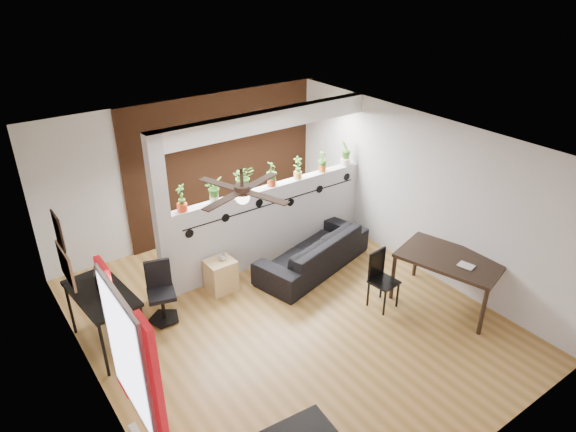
% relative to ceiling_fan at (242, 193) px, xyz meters
% --- Properties ---
extents(room_shell, '(6.30, 7.10, 2.90)m').
position_rel_ceiling_fan_xyz_m(room_shell, '(0.80, 0.30, -1.01)').
color(room_shell, brown).
rests_on(room_shell, ground).
extents(partition_wall, '(3.60, 0.18, 1.35)m').
position_rel_ceiling_fan_xyz_m(partition_wall, '(1.60, 1.80, -1.64)').
color(partition_wall, '#BCBCC1').
rests_on(partition_wall, ground).
extents(ceiling_header, '(3.60, 0.18, 0.30)m').
position_rel_ceiling_fan_xyz_m(ceiling_header, '(1.60, 1.80, 0.14)').
color(ceiling_header, white).
rests_on(ceiling_header, room_shell).
extents(pier_column, '(0.22, 0.20, 2.60)m').
position_rel_ceiling_fan_xyz_m(pier_column, '(-0.31, 1.80, -1.01)').
color(pier_column, '#BCBCC1').
rests_on(pier_column, ground).
extents(brick_panel, '(3.90, 0.05, 2.60)m').
position_rel_ceiling_fan_xyz_m(brick_panel, '(1.60, 3.27, -1.01)').
color(brick_panel, '#B05E33').
rests_on(brick_panel, ground).
extents(vine_decal, '(3.31, 0.01, 0.30)m').
position_rel_ceiling_fan_xyz_m(vine_decal, '(1.60, 1.70, -1.23)').
color(vine_decal, black).
rests_on(vine_decal, partition_wall).
extents(window_assembly, '(0.09, 1.30, 1.55)m').
position_rel_ceiling_fan_xyz_m(window_assembly, '(-1.76, -0.90, -0.81)').
color(window_assembly, white).
rests_on(window_assembly, room_shell).
extents(corkboard, '(0.03, 0.60, 0.45)m').
position_rel_ceiling_fan_xyz_m(corkboard, '(-1.78, 1.25, -0.96)').
color(corkboard, '#8D6344').
rests_on(corkboard, room_shell).
extents(framed_art, '(0.03, 0.34, 0.44)m').
position_rel_ceiling_fan_xyz_m(framed_art, '(-1.78, 1.20, -0.46)').
color(framed_art, '#8C7259').
rests_on(framed_art, room_shell).
extents(ceiling_fan, '(1.19, 1.19, 0.43)m').
position_rel_ceiling_fan_xyz_m(ceiling_fan, '(0.00, 0.00, 0.00)').
color(ceiling_fan, black).
rests_on(ceiling_fan, room_shell).
extents(potted_plant_0, '(0.18, 0.22, 0.43)m').
position_rel_ceiling_fan_xyz_m(potted_plant_0, '(0.02, 1.80, -0.74)').
color(potted_plant_0, '#E9401B').
rests_on(potted_plant_0, partition_wall).
extents(potted_plant_1, '(0.24, 0.24, 0.39)m').
position_rel_ceiling_fan_xyz_m(potted_plant_1, '(0.55, 1.80, -0.76)').
color(potted_plant_1, white).
rests_on(potted_plant_1, partition_wall).
extents(potted_plant_2, '(0.31, 0.28, 0.48)m').
position_rel_ceiling_fan_xyz_m(potted_plant_2, '(1.07, 1.80, -0.71)').
color(potted_plant_2, '#308438').
rests_on(potted_plant_2, partition_wall).
extents(potted_plant_3, '(0.21, 0.24, 0.41)m').
position_rel_ceiling_fan_xyz_m(potted_plant_3, '(1.60, 1.80, -0.75)').
color(potted_plant_3, '#C3451F').
rests_on(potted_plant_3, partition_wall).
extents(potted_plant_4, '(0.23, 0.21, 0.39)m').
position_rel_ceiling_fan_xyz_m(potted_plant_4, '(2.13, 1.80, -0.76)').
color(potted_plant_4, gold).
rests_on(potted_plant_4, partition_wall).
extents(potted_plant_5, '(0.22, 0.20, 0.36)m').
position_rel_ceiling_fan_xyz_m(potted_plant_5, '(2.65, 1.80, -0.77)').
color(potted_plant_5, orange).
rests_on(potted_plant_5, partition_wall).
extents(potted_plant_6, '(0.31, 0.30, 0.47)m').
position_rel_ceiling_fan_xyz_m(potted_plant_6, '(3.18, 1.80, -0.72)').
color(potted_plant_6, white).
rests_on(potted_plant_6, partition_wall).
extents(sofa, '(2.17, 1.28, 0.60)m').
position_rel_ceiling_fan_xyz_m(sofa, '(1.96, 1.13, -2.02)').
color(sofa, black).
rests_on(sofa, ground).
extents(cube_shelf, '(0.43, 0.38, 0.52)m').
position_rel_ceiling_fan_xyz_m(cube_shelf, '(0.40, 1.46, -2.05)').
color(cube_shelf, tan).
rests_on(cube_shelf, ground).
extents(cup, '(0.13, 0.13, 0.09)m').
position_rel_ceiling_fan_xyz_m(cup, '(0.45, 1.46, -1.75)').
color(cup, gray).
rests_on(cup, cube_shelf).
extents(computer_desk, '(0.73, 1.23, 0.85)m').
position_rel_ceiling_fan_xyz_m(computer_desk, '(-1.45, 1.22, -1.55)').
color(computer_desk, black).
rests_on(computer_desk, ground).
extents(monitor, '(0.30, 0.14, 0.17)m').
position_rel_ceiling_fan_xyz_m(monitor, '(-1.45, 1.37, -1.38)').
color(monitor, black).
rests_on(monitor, computer_desk).
extents(office_chair, '(0.47, 0.47, 0.90)m').
position_rel_ceiling_fan_xyz_m(office_chair, '(-0.64, 1.31, -1.92)').
color(office_chair, black).
rests_on(office_chair, ground).
extents(dining_table, '(1.24, 1.63, 0.79)m').
position_rel_ceiling_fan_xyz_m(dining_table, '(2.97, -0.79, -1.61)').
color(dining_table, black).
rests_on(dining_table, ground).
extents(book, '(0.20, 0.25, 0.02)m').
position_rel_ceiling_fan_xyz_m(book, '(2.87, -1.09, -1.52)').
color(book, gray).
rests_on(book, dining_table).
extents(folding_chair, '(0.40, 0.40, 0.90)m').
position_rel_ceiling_fan_xyz_m(folding_chair, '(2.13, -0.24, -1.78)').
color(folding_chair, black).
rests_on(folding_chair, ground).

